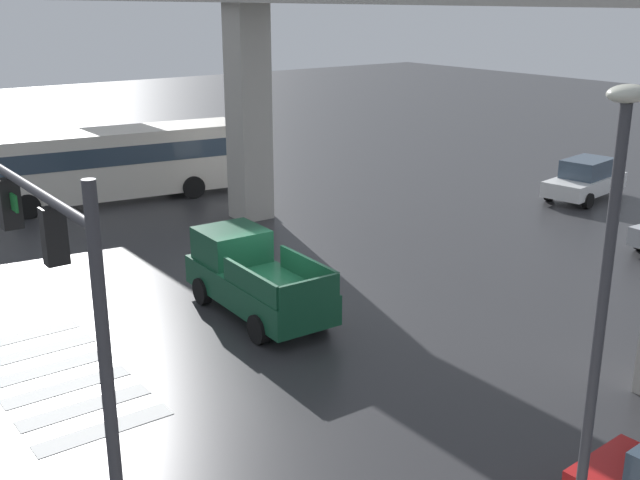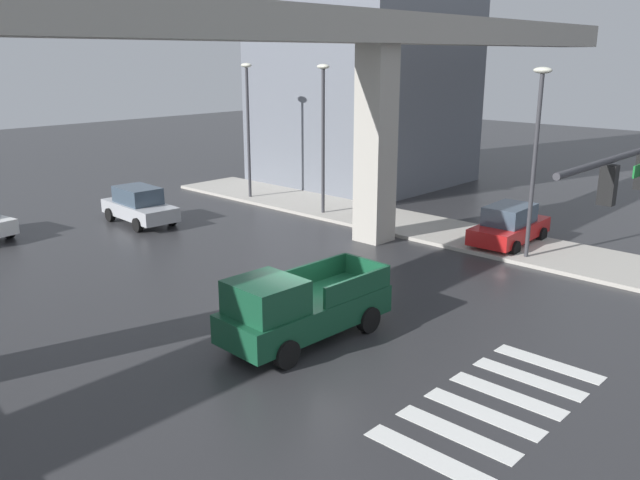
{
  "view_description": "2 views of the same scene",
  "coord_description": "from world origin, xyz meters",
  "px_view_note": "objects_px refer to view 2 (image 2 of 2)",
  "views": [
    {
      "loc": [
        16.24,
        -10.57,
        8.31
      ],
      "look_at": [
        -1.08,
        2.22,
        1.47
      ],
      "focal_mm": 43.28,
      "sensor_mm": 36.0,
      "label": 1
    },
    {
      "loc": [
        -12.41,
        -12.12,
        7.67
      ],
      "look_at": [
        0.29,
        -0.24,
        2.71
      ],
      "focal_mm": 36.64,
      "sensor_mm": 36.0,
      "label": 2
    }
  ],
  "objects_px": {
    "sedan_red": "(509,226)",
    "street_lamp_near_corner": "(536,142)",
    "pickup_truck": "(298,309)",
    "street_lamp_mid_block": "(323,122)",
    "sedan_silver": "(139,205)",
    "street_lamp_far_north": "(248,115)"
  },
  "relations": [
    {
      "from": "sedan_red",
      "to": "street_lamp_near_corner",
      "type": "height_order",
      "value": "street_lamp_near_corner"
    },
    {
      "from": "sedan_red",
      "to": "pickup_truck",
      "type": "bearing_deg",
      "value": -178.53
    },
    {
      "from": "pickup_truck",
      "to": "sedan_red",
      "type": "height_order",
      "value": "pickup_truck"
    },
    {
      "from": "street_lamp_mid_block",
      "to": "sedan_silver",
      "type": "bearing_deg",
      "value": 143.22
    },
    {
      "from": "sedan_silver",
      "to": "sedan_red",
      "type": "distance_m",
      "value": 16.74
    },
    {
      "from": "sedan_red",
      "to": "street_lamp_mid_block",
      "type": "relative_size",
      "value": 0.6
    },
    {
      "from": "pickup_truck",
      "to": "sedan_silver",
      "type": "distance_m",
      "value": 15.39
    },
    {
      "from": "street_lamp_near_corner",
      "to": "street_lamp_mid_block",
      "type": "bearing_deg",
      "value": 90.0
    },
    {
      "from": "pickup_truck",
      "to": "street_lamp_near_corner",
      "type": "xyz_separation_m",
      "value": [
        11.28,
        -1.16,
        3.57
      ]
    },
    {
      "from": "sedan_red",
      "to": "street_lamp_near_corner",
      "type": "relative_size",
      "value": 0.6
    },
    {
      "from": "street_lamp_far_north",
      "to": "pickup_truck",
      "type": "bearing_deg",
      "value": -126.96
    },
    {
      "from": "pickup_truck",
      "to": "street_lamp_mid_block",
      "type": "height_order",
      "value": "street_lamp_mid_block"
    },
    {
      "from": "sedan_red",
      "to": "street_lamp_far_north",
      "type": "xyz_separation_m",
      "value": [
        -1.4,
        14.67,
        3.7
      ]
    },
    {
      "from": "pickup_truck",
      "to": "street_lamp_near_corner",
      "type": "relative_size",
      "value": 0.71
    },
    {
      "from": "pickup_truck",
      "to": "street_lamp_near_corner",
      "type": "bearing_deg",
      "value": -5.85
    },
    {
      "from": "pickup_truck",
      "to": "sedan_red",
      "type": "distance_m",
      "value": 12.69
    },
    {
      "from": "sedan_red",
      "to": "street_lamp_far_north",
      "type": "distance_m",
      "value": 15.2
    },
    {
      "from": "sedan_silver",
      "to": "sedan_red",
      "type": "relative_size",
      "value": 1.0
    },
    {
      "from": "street_lamp_mid_block",
      "to": "street_lamp_far_north",
      "type": "bearing_deg",
      "value": 90.0
    },
    {
      "from": "street_lamp_mid_block",
      "to": "sedan_red",
      "type": "bearing_deg",
      "value": -81.34
    },
    {
      "from": "street_lamp_mid_block",
      "to": "street_lamp_far_north",
      "type": "distance_m",
      "value": 5.45
    },
    {
      "from": "pickup_truck",
      "to": "sedan_silver",
      "type": "relative_size",
      "value": 1.17
    }
  ]
}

